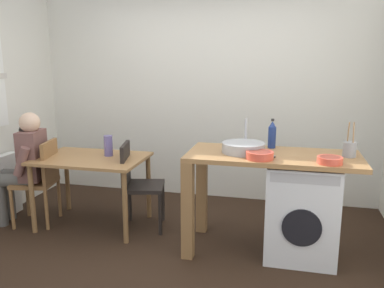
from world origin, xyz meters
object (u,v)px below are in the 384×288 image
Objects in this scene: utensil_crock at (349,149)px; colander at (330,160)px; washing_machine at (301,210)px; mixing_bowl at (260,155)px; dining_table at (92,166)px; chair_person_seat at (41,177)px; chair_opposite at (136,181)px; seated_person at (25,162)px; vase at (108,146)px; bottle_tall_green at (272,135)px.

utensil_crock reaches higher than colander.
utensil_crock reaches higher than washing_machine.
colander is (0.55, -0.02, -0.00)m from mixing_bowl.
chair_person_seat is at bearing -171.14° from dining_table.
chair_opposite is at bearing 161.94° from mixing_bowl.
chair_person_seat is 3.91× the size of mixing_bowl.
seated_person is 0.90m from vase.
dining_table is at bearing 167.71° from mixing_bowl.
bottle_tall_green is 0.47m from mixing_bowl.
washing_machine is 0.67m from utensil_crock.
colander is at bearing -106.77° from seated_person.
bottle_tall_green is (1.82, 0.07, 0.40)m from dining_table.
utensil_crock is at bearing 18.81° from mixing_bowl.
bottle_tall_green is (-0.29, 0.26, 0.61)m from washing_machine.
vase is (0.15, 0.10, 0.20)m from dining_table.
chair_opposite is at bearing 3.96° from dining_table.
bottle_tall_green is at bearing 138.50° from washing_machine.
utensil_crock is (0.73, 0.25, 0.03)m from mixing_bowl.
dining_table is 1.22× the size of chair_person_seat.
colander is at bearing -49.26° from washing_machine.
chair_person_seat is 1.00× the size of chair_opposite.
utensil_crock is (3.18, -0.01, 0.32)m from seated_person.
chair_person_seat is 3.00× the size of utensil_crock.
seated_person reaches higher than dining_table.
washing_machine is at bearing -102.72° from seated_person.
dining_table is at bearing -92.53° from chair_person_seat.
bottle_tall_green is at bearing -0.94° from vase.
colander is (0.48, -0.47, -0.09)m from bottle_tall_green.
mixing_bowl is (2.29, -0.29, 0.45)m from chair_person_seat.
chair_person_seat is 0.75× the size of seated_person.
mixing_bowl is at bearing 58.79° from chair_opposite.
mixing_bowl reaches higher than chair_person_seat.
chair_opposite reaches higher than dining_table.
mixing_bowl is 0.78m from utensil_crock.
vase is (0.85, 0.22, 0.18)m from seated_person.
washing_machine is at bearing 28.36° from mixing_bowl.
colander is at bearing -2.07° from mixing_bowl.
dining_table is 1.22× the size of chair_opposite.
bottle_tall_green is at bearing 135.19° from colander.
dining_table is 3.67× the size of utensil_crock.
mixing_bowl is (1.74, -0.38, 0.31)m from dining_table.
seated_person is 4.37× the size of bottle_tall_green.
mixing_bowl is at bearing -161.19° from utensil_crock.
mixing_bowl is at bearing -107.52° from seated_person.
chair_person_seat is (-0.55, -0.09, -0.14)m from dining_table.
bottle_tall_green is 0.92× the size of utensil_crock.
chair_person_seat is 3.27× the size of bottle_tall_green.
colander reaches higher than dining_table.
bottle_tall_green is at bearing 2.28° from dining_table.
mixing_bowl is at bearing -99.77° from bottle_tall_green.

